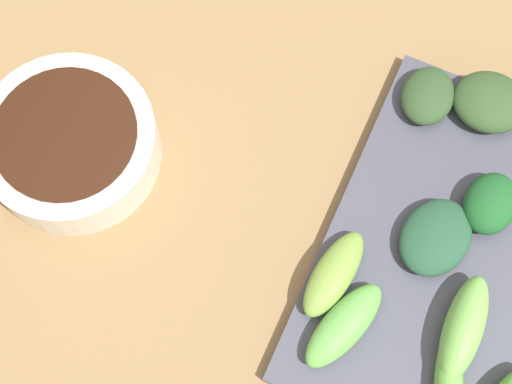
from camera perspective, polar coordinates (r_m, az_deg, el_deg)
name	(u,v)px	position (r m, az deg, el deg)	size (l,w,h in m)	color
tabletop	(270,222)	(0.61, 1.02, -2.30)	(2.10, 2.10, 0.02)	olive
sauce_bowl	(70,143)	(0.61, -13.74, 3.57)	(0.14, 0.14, 0.05)	silver
serving_plate	(444,253)	(0.61, 13.95, -4.50)	(0.18, 0.29, 0.01)	#454755
broccoli_stalk_0	(344,325)	(0.57, 6.60, -9.90)	(0.03, 0.08, 0.02)	#61B14A
broccoli_stalk_2	(464,328)	(0.58, 15.30, -9.80)	(0.03, 0.08, 0.03)	#73BA51
broccoli_leafy_3	(490,102)	(0.64, 17.12, 6.46)	(0.06, 0.05, 0.02)	#2F4C27
broccoli_leafy_4	(428,96)	(0.63, 12.75, 7.04)	(0.04, 0.05, 0.02)	#2D4927
broccoli_leafy_5	(491,204)	(0.61, 17.17, -0.83)	(0.04, 0.05, 0.03)	#1B5826
broccoli_leafy_6	(436,237)	(0.59, 13.31, -3.33)	(0.05, 0.07, 0.02)	#234E35
broccoli_stalk_8	(334,274)	(0.57, 5.85, -6.13)	(0.03, 0.07, 0.02)	#76A040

